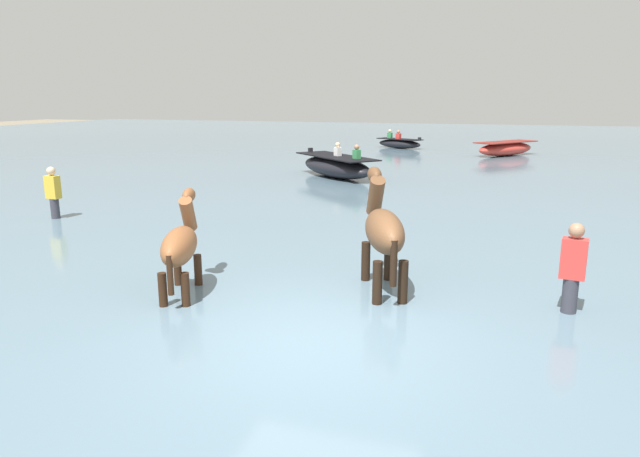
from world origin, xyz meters
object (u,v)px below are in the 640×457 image
(boat_near_starboard, at_px, (336,166))
(boat_far_inshore, at_px, (506,149))
(horse_lead_bay, at_px, (383,233))
(boat_mid_channel, at_px, (399,143))
(person_spectator_far, at_px, (54,199))
(person_wading_close, at_px, (571,279))
(horse_trailing_chestnut, at_px, (181,248))

(boat_near_starboard, xyz_separation_m, boat_far_inshore, (5.76, 9.73, -0.05))
(horse_lead_bay, relative_size, boat_mid_channel, 0.75)
(boat_mid_channel, xyz_separation_m, person_spectator_far, (-4.51, -20.92, 0.19))
(boat_far_inshore, distance_m, person_wading_close, 21.29)
(person_spectator_far, distance_m, person_wading_close, 11.34)
(horse_lead_bay, distance_m, horse_trailing_chestnut, 2.96)
(horse_trailing_chestnut, bearing_deg, person_wading_close, 9.82)
(boat_mid_channel, height_order, person_wading_close, person_wading_close)
(boat_far_inshore, bearing_deg, horse_trailing_chestnut, -101.41)
(horse_lead_bay, distance_m, person_spectator_far, 8.82)
(boat_near_starboard, distance_m, person_wading_close, 13.30)
(person_wading_close, bearing_deg, person_spectator_far, 165.93)
(horse_lead_bay, height_order, boat_near_starboard, horse_lead_bay)
(person_spectator_far, bearing_deg, person_wading_close, -14.07)
(horse_lead_bay, height_order, boat_mid_channel, horse_lead_bay)
(person_spectator_far, bearing_deg, boat_near_starboard, 63.47)
(boat_mid_channel, distance_m, person_wading_close, 24.55)
(person_spectator_far, relative_size, person_wading_close, 1.00)
(boat_far_inshore, xyz_separation_m, boat_mid_channel, (-5.63, 2.41, -0.06))
(horse_trailing_chestnut, distance_m, boat_mid_channel, 24.63)
(boat_near_starboard, relative_size, person_spectator_far, 2.34)
(boat_far_inshore, bearing_deg, person_spectator_far, -118.71)
(horse_lead_bay, xyz_separation_m, person_wading_close, (2.58, -0.15, -0.40))
(horse_trailing_chestnut, height_order, boat_far_inshore, horse_trailing_chestnut)
(horse_lead_bay, height_order, person_wading_close, horse_lead_bay)
(horse_lead_bay, bearing_deg, person_wading_close, -3.40)
(horse_trailing_chestnut, relative_size, person_spectator_far, 1.13)
(boat_near_starboard, bearing_deg, person_spectator_far, -116.53)
(boat_near_starboard, bearing_deg, boat_far_inshore, 59.39)
(person_spectator_far, bearing_deg, boat_mid_channel, 77.83)
(boat_far_inshore, relative_size, person_wading_close, 2.21)
(boat_near_starboard, distance_m, boat_mid_channel, 12.14)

